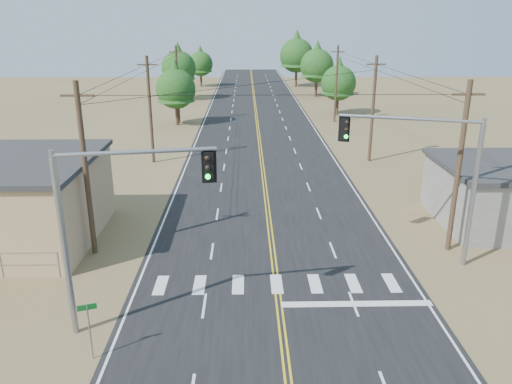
{
  "coord_description": "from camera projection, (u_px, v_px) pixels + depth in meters",
  "views": [
    {
      "loc": [
        -1.55,
        -14.89,
        12.93
      ],
      "look_at": [
        -0.97,
        12.62,
        3.5
      ],
      "focal_mm": 35.0,
      "sensor_mm": 36.0,
      "label": 1
    }
  ],
  "objects": [
    {
      "name": "utility_pole_right_far",
      "position": [
        336.0,
        84.0,
        66.04
      ],
      "size": [
        1.8,
        0.3,
        10.0
      ],
      "color": "#4C3826",
      "rests_on": "ground"
    },
    {
      "name": "tree_right_far",
      "position": [
        297.0,
        52.0,
        101.9
      ],
      "size": [
        6.88,
        6.88,
        11.47
      ],
      "color": "#3F2D1E",
      "rests_on": "ground"
    },
    {
      "name": "road",
      "position": [
        262.0,
        167.0,
        46.68
      ],
      "size": [
        15.0,
        200.0,
        0.02
      ],
      "primitive_type": "cube",
      "color": "black",
      "rests_on": "ground"
    },
    {
      "name": "utility_pole_right_near",
      "position": [
        459.0,
        167.0,
        28.21
      ],
      "size": [
        1.8,
        0.3,
        10.0
      ],
      "color": "#4C3826",
      "rests_on": "ground"
    },
    {
      "name": "tree_right_mid",
      "position": [
        317.0,
        62.0,
        88.54
      ],
      "size": [
        5.94,
        5.94,
        9.9
      ],
      "color": "#3F2D1E",
      "rests_on": "ground"
    },
    {
      "name": "tree_left_far",
      "position": [
        200.0,
        61.0,
        102.85
      ],
      "size": [
        5.03,
        5.03,
        8.38
      ],
      "color": "#3F2D1E",
      "rests_on": "ground"
    },
    {
      "name": "utility_pole_right_mid",
      "position": [
        373.0,
        109.0,
        47.12
      ],
      "size": [
        1.8,
        0.3,
        10.0
      ],
      "color": "#4C3826",
      "rests_on": "ground"
    },
    {
      "name": "tree_left_near",
      "position": [
        176.0,
        85.0,
        64.09
      ],
      "size": [
        5.11,
        5.11,
        8.52
      ],
      "color": "#3F2D1E",
      "rests_on": "ground"
    },
    {
      "name": "tree_right_near",
      "position": [
        339.0,
        79.0,
        71.15
      ],
      "size": [
        4.97,
        4.97,
        8.29
      ],
      "color": "#3F2D1E",
      "rests_on": "ground"
    },
    {
      "name": "tree_left_mid",
      "position": [
        179.0,
        65.0,
        84.73
      ],
      "size": [
        5.85,
        5.85,
        9.75
      ],
      "color": "#3F2D1E",
      "rests_on": "ground"
    },
    {
      "name": "signal_mast_left",
      "position": [
        107.0,
        212.0,
        20.42
      ],
      "size": [
        6.47,
        1.28,
        8.23
      ],
      "rotation": [
        0.0,
        0.0,
        0.16
      ],
      "color": "gray",
      "rests_on": "ground"
    },
    {
      "name": "street_sign",
      "position": [
        89.0,
        323.0,
        19.66
      ],
      "size": [
        0.71,
        0.26,
        2.5
      ],
      "rotation": [
        0.0,
        0.0,
        0.32
      ],
      "color": "gray",
      "rests_on": "ground"
    },
    {
      "name": "signal_mast_right",
      "position": [
        433.0,
        165.0,
        26.72
      ],
      "size": [
        7.16,
        2.49,
        8.29
      ],
      "rotation": [
        0.0,
        0.0,
        -0.31
      ],
      "color": "gray",
      "rests_on": "ground"
    },
    {
      "name": "utility_pole_left_mid",
      "position": [
        150.0,
        109.0,
        46.7
      ],
      "size": [
        1.8,
        0.3,
        10.0
      ],
      "color": "#4C3826",
      "rests_on": "ground"
    },
    {
      "name": "utility_pole_left_near",
      "position": [
        86.0,
        169.0,
        27.79
      ],
      "size": [
        1.8,
        0.3,
        10.0
      ],
      "color": "#4C3826",
      "rests_on": "ground"
    },
    {
      "name": "utility_pole_left_far",
      "position": [
        177.0,
        84.0,
        65.62
      ],
      "size": [
        1.8,
        0.3,
        10.0
      ],
      "color": "#4C3826",
      "rests_on": "ground"
    }
  ]
}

